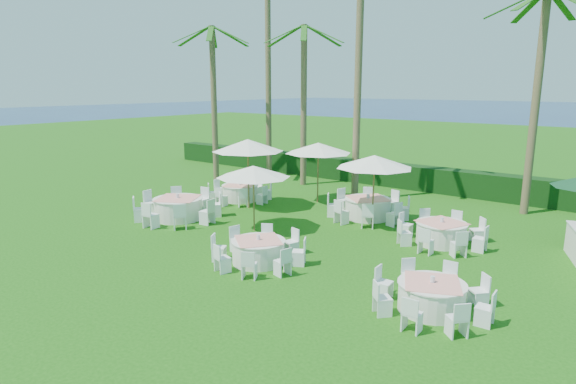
# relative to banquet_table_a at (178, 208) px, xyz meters

# --- Properties ---
(ground) EXTENTS (120.00, 120.00, 0.00)m
(ground) POSITION_rel_banquet_table_a_xyz_m (4.94, -0.84, -0.45)
(ground) COLOR #184F0D
(ground) RESTS_ON ground
(hedge) EXTENTS (34.00, 1.00, 1.20)m
(hedge) POSITION_rel_banquet_table_a_xyz_m (4.94, 11.16, 0.15)
(hedge) COLOR black
(hedge) RESTS_ON ground
(banquet_table_a) EXTENTS (3.41, 3.41, 1.02)m
(banquet_table_a) POSITION_rel_banquet_table_a_xyz_m (0.00, 0.00, 0.00)
(banquet_table_a) COLOR white
(banquet_table_a) RESTS_ON ground
(banquet_table_b) EXTENTS (2.81, 2.81, 0.87)m
(banquet_table_b) POSITION_rel_banquet_table_a_xyz_m (5.73, -1.76, -0.07)
(banquet_table_b) COLOR white
(banquet_table_b) RESTS_ON ground
(banquet_table_c) EXTENTS (2.78, 2.78, 0.86)m
(banquet_table_c) POSITION_rel_banquet_table_a_xyz_m (11.01, -1.67, -0.08)
(banquet_table_c) COLOR white
(banquet_table_c) RESTS_ON ground
(banquet_table_d) EXTENTS (2.93, 2.93, 0.89)m
(banquet_table_d) POSITION_rel_banquet_table_a_xyz_m (-0.22, 3.82, -0.06)
(banquet_table_d) COLOR white
(banquet_table_d) RESTS_ON ground
(banquet_table_e) EXTENTS (3.20, 3.20, 0.98)m
(banquet_table_e) POSITION_rel_banquet_table_a_xyz_m (5.92, 4.70, -0.02)
(banquet_table_e) COLOR white
(banquet_table_e) RESTS_ON ground
(banquet_table_f) EXTENTS (2.93, 2.93, 0.90)m
(banquet_table_f) POSITION_rel_banquet_table_a_xyz_m (9.41, 3.31, -0.06)
(banquet_table_f) COLOR white
(banquet_table_f) RESTS_ON ground
(umbrella_a) EXTENTS (3.03, 3.03, 2.98)m
(umbrella_a) POSITION_rel_banquet_table_a_xyz_m (1.05, 3.01, 2.27)
(umbrella_a) COLOR brown
(umbrella_a) RESTS_ON ground
(umbrella_b) EXTENTS (2.66, 2.66, 2.40)m
(umbrella_b) POSITION_rel_banquet_table_a_xyz_m (3.45, 0.64, 1.74)
(umbrella_b) COLOR brown
(umbrella_b) RESTS_ON ground
(umbrella_c) EXTENTS (2.96, 2.96, 2.72)m
(umbrella_c) POSITION_rel_banquet_table_a_xyz_m (2.84, 5.68, 2.03)
(umbrella_c) COLOR brown
(umbrella_c) RESTS_ON ground
(umbrella_d) EXTENTS (2.84, 2.84, 2.70)m
(umbrella_d) POSITION_rel_banquet_table_a_xyz_m (6.63, 3.74, 2.02)
(umbrella_d) COLOR brown
(umbrella_d) RESTS_ON ground
(palm_a) EXTENTS (4.29, 4.34, 11.87)m
(palm_a) POSITION_rel_banquet_table_a_xyz_m (-3.03, 9.31, 5.97)
(palm_a) COLOR brown
(palm_a) RESTS_ON ground
(palm_b) EXTENTS (4.41, 4.09, 8.21)m
(palm_b) POSITION_rel_banquet_table_a_xyz_m (-0.06, 8.59, 4.10)
(palm_b) COLOR brown
(palm_b) RESTS_ON ground
(palm_c) EXTENTS (4.37, 4.24, 10.86)m
(palm_c) POSITION_rel_banquet_table_a_xyz_m (4.00, 7.01, 5.46)
(palm_c) COLOR brown
(palm_c) RESTS_ON ground
(palm_d) EXTENTS (4.35, 4.29, 8.78)m
(palm_d) POSITION_rel_banquet_table_a_xyz_m (10.75, 9.26, 4.40)
(palm_d) COLOR brown
(palm_d) RESTS_ON ground
(palm_f) EXTENTS (4.36, 4.27, 8.33)m
(palm_f) POSITION_rel_banquet_table_a_xyz_m (-4.85, 6.81, 4.17)
(palm_f) COLOR brown
(palm_f) RESTS_ON ground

